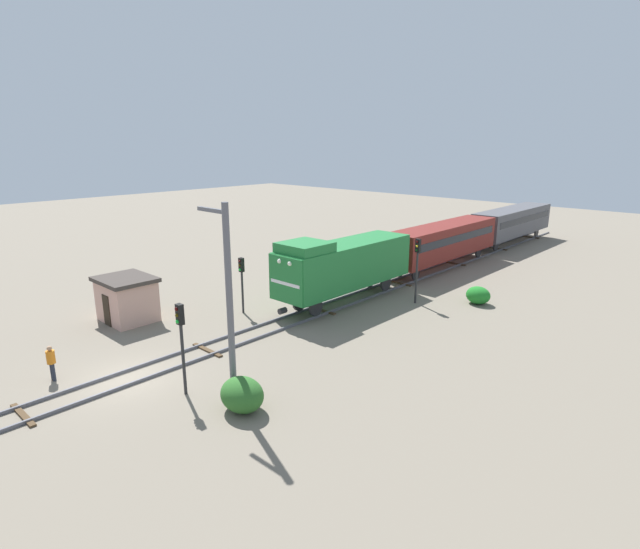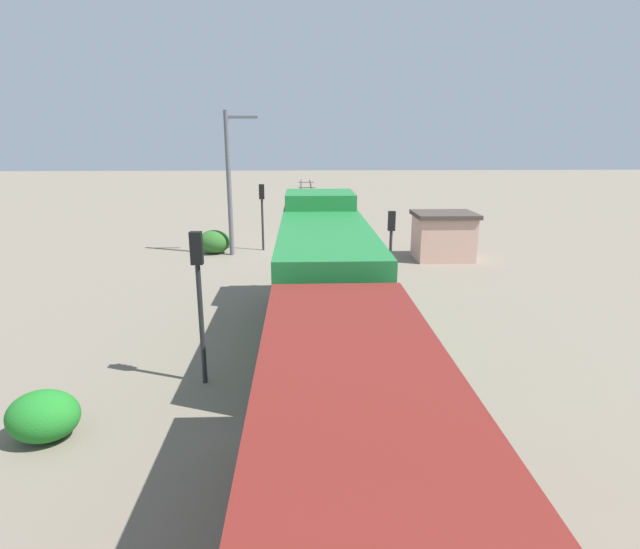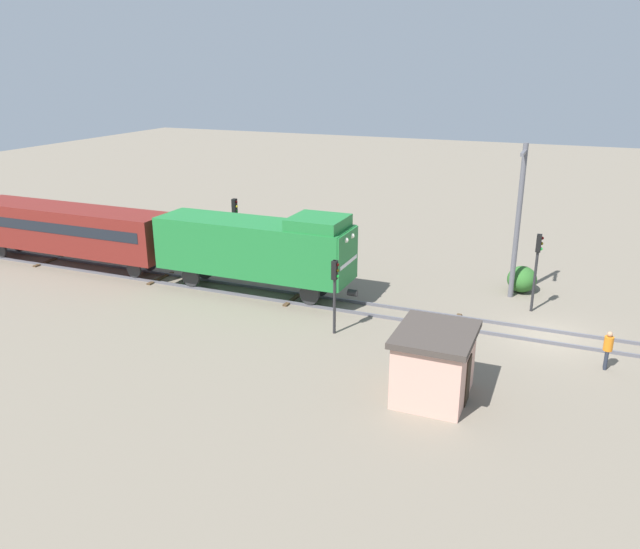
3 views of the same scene
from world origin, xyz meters
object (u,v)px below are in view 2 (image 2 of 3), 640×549
at_px(traffic_signal_near, 262,205).
at_px(traffic_signal_mid, 391,235).
at_px(worker_near_track, 347,225).
at_px(catenary_mast, 230,181).
at_px(relay_hut, 443,235).
at_px(locomotive, 324,261).
at_px(traffic_signal_far, 199,281).

xyz_separation_m(traffic_signal_near, traffic_signal_mid, (-6.60, 8.46, -0.33)).
height_order(traffic_signal_mid, worker_near_track, traffic_signal_mid).
xyz_separation_m(catenary_mast, relay_hut, (-12.44, 1.51, -3.07)).
xyz_separation_m(locomotive, traffic_signal_far, (3.60, 3.41, 0.31)).
distance_m(locomotive, catenary_mast, 14.12).
xyz_separation_m(locomotive, worker_near_track, (-2.40, -17.84, -1.78)).
bearing_deg(traffic_signal_far, catenary_mast, -85.36).
relative_size(locomotive, relay_hut, 3.31).
relative_size(traffic_signal_near, traffic_signal_mid, 1.14).
bearing_deg(worker_near_track, catenary_mast, 71.91).
height_order(traffic_signal_mid, catenary_mast, catenary_mast).
relative_size(traffic_signal_far, relay_hut, 1.27).
distance_m(traffic_signal_near, traffic_signal_mid, 10.73).
distance_m(traffic_signal_near, catenary_mast, 2.67).
height_order(locomotive, relay_hut, locomotive).
xyz_separation_m(locomotive, relay_hut, (-7.50, -11.61, -1.38)).
relative_size(locomotive, worker_near_track, 6.82).
relative_size(locomotive, traffic_signal_mid, 3.19).
relative_size(worker_near_track, relay_hut, 0.49).
distance_m(traffic_signal_mid, catenary_mast, 11.18).
xyz_separation_m(traffic_signal_mid, worker_near_track, (1.00, -11.90, -1.55)).
height_order(traffic_signal_mid, traffic_signal_far, traffic_signal_far).
bearing_deg(traffic_signal_near, locomotive, 102.54).
bearing_deg(catenary_mast, traffic_signal_near, -143.97).
distance_m(worker_near_track, relay_hut, 8.06).
distance_m(traffic_signal_near, worker_near_track, 6.84).
xyz_separation_m(traffic_signal_near, traffic_signal_far, (0.40, 17.80, 0.20)).
bearing_deg(traffic_signal_near, worker_near_track, -148.39).
bearing_deg(catenary_mast, traffic_signal_mid, 139.24).
xyz_separation_m(locomotive, catenary_mast, (4.94, -13.12, 1.69)).
distance_m(locomotive, traffic_signal_far, 4.97).
distance_m(traffic_signal_near, relay_hut, 11.15).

